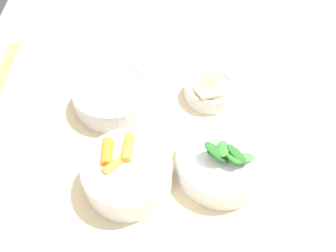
{
  "coord_description": "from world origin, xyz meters",
  "views": [
    {
      "loc": [
        -0.49,
        0.06,
        1.3
      ],
      "look_at": [
        -0.06,
        0.04,
        0.78
      ],
      "focal_mm": 35.0,
      "sensor_mm": 36.0,
      "label": 1
    }
  ],
  "objects_px": {
    "bowl_cookies": "(210,90)",
    "bowl_greens": "(222,162)",
    "bowl_beans_hotdog": "(113,97)",
    "ruler": "(0,79)",
    "bowl_carrots": "(127,172)"
  },
  "relations": [
    {
      "from": "bowl_carrots",
      "to": "ruler",
      "type": "relative_size",
      "value": 0.59
    },
    {
      "from": "bowl_beans_hotdog",
      "to": "ruler",
      "type": "distance_m",
      "value": 0.3
    },
    {
      "from": "bowl_carrots",
      "to": "bowl_greens",
      "type": "xyz_separation_m",
      "value": [
        0.02,
        -0.18,
        -0.01
      ]
    },
    {
      "from": "bowl_beans_hotdog",
      "to": "bowl_cookies",
      "type": "distance_m",
      "value": 0.22
    },
    {
      "from": "ruler",
      "to": "bowl_cookies",
      "type": "bearing_deg",
      "value": -98.87
    },
    {
      "from": "bowl_greens",
      "to": "bowl_cookies",
      "type": "relative_size",
      "value": 1.49
    },
    {
      "from": "ruler",
      "to": "bowl_carrots",
      "type": "bearing_deg",
      "value": -132.52
    },
    {
      "from": "bowl_greens",
      "to": "bowl_carrots",
      "type": "bearing_deg",
      "value": 96.32
    },
    {
      "from": "bowl_carrots",
      "to": "bowl_cookies",
      "type": "relative_size",
      "value": 1.41
    },
    {
      "from": "bowl_beans_hotdog",
      "to": "bowl_greens",
      "type": "bearing_deg",
      "value": -130.17
    },
    {
      "from": "bowl_carrots",
      "to": "bowl_beans_hotdog",
      "type": "xyz_separation_m",
      "value": [
        0.2,
        0.04,
        -0.01
      ]
    },
    {
      "from": "bowl_beans_hotdog",
      "to": "ruler",
      "type": "bearing_deg",
      "value": 71.5
    },
    {
      "from": "bowl_carrots",
      "to": "bowl_greens",
      "type": "distance_m",
      "value": 0.18
    },
    {
      "from": "bowl_carrots",
      "to": "ruler",
      "type": "bearing_deg",
      "value": 47.48
    },
    {
      "from": "bowl_cookies",
      "to": "bowl_greens",
      "type": "bearing_deg",
      "value": 179.41
    }
  ]
}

